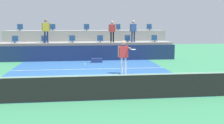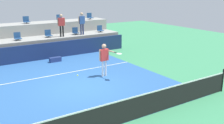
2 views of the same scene
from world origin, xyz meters
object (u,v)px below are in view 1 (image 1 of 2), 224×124
(stadium_chair_lower_left, at_px, (44,40))
(stadium_chair_lower_mid_right, at_px, (100,39))
(tennis_player, at_px, (124,53))
(spectator_in_white, at_px, (112,30))
(stadium_chair_lower_right, at_px, (128,39))
(stadium_chair_upper_center, at_px, (87,28))
(stadium_chair_lower_far_right, at_px, (155,39))
(stadium_chair_lower_mid_left, at_px, (72,39))
(stadium_chair_upper_right, at_px, (118,28))
(spectator_leaning_on_rail, at_px, (133,29))
(equipment_bag, at_px, (97,60))
(spectator_in_grey, at_px, (46,28))
(stadium_chair_upper_far_right, at_px, (149,28))
(tennis_ball, at_px, (85,64))
(stadium_chair_upper_far_left, at_px, (20,28))
(stadium_chair_upper_left, at_px, (53,28))
(stadium_chair_lower_far_left, at_px, (15,40))

(stadium_chair_lower_left, bearing_deg, stadium_chair_lower_mid_right, 0.00)
(tennis_player, relative_size, spectator_in_white, 1.11)
(stadium_chair_lower_right, bearing_deg, stadium_chair_upper_center, 149.99)
(stadium_chair_lower_far_right, bearing_deg, stadium_chair_lower_mid_right, 180.00)
(stadium_chair_lower_mid_left, relative_size, stadium_chair_lower_mid_right, 1.00)
(stadium_chair_lower_far_right, xyz_separation_m, stadium_chair_upper_right, (-2.65, 1.80, 0.85))
(stadium_chair_upper_center, height_order, stadium_chair_upper_right, same)
(tennis_player, distance_m, spectator_leaning_on_rail, 6.43)
(stadium_chair_upper_center, bearing_deg, equipment_bag, -82.02)
(stadium_chair_lower_right, relative_size, spectator_leaning_on_rail, 0.32)
(spectator_in_grey, bearing_deg, stadium_chair_upper_far_right, 14.71)
(stadium_chair_lower_right, xyz_separation_m, spectator_in_grey, (-6.12, -0.38, 0.84))
(equipment_bag, bearing_deg, spectator_leaning_on_rail, 32.54)
(stadium_chair_upper_center, distance_m, tennis_player, 8.54)
(stadium_chair_upper_center, height_order, tennis_ball, stadium_chair_upper_center)
(stadium_chair_lower_mid_right, distance_m, spectator_leaning_on_rail, 2.64)
(stadium_chair_lower_left, xyz_separation_m, tennis_ball, (2.89, -7.47, -0.75))
(stadium_chair_lower_left, distance_m, stadium_chair_upper_far_right, 8.76)
(stadium_chair_lower_mid_left, distance_m, stadium_chair_lower_mid_right, 2.13)
(stadium_chair_upper_far_right, height_order, tennis_ball, stadium_chair_upper_far_right)
(stadium_chair_upper_right, bearing_deg, spectator_in_white, -108.89)
(stadium_chair_upper_center, relative_size, spectator_leaning_on_rail, 0.32)
(stadium_chair_upper_center, bearing_deg, stadium_chair_upper_right, 0.00)
(stadium_chair_lower_mid_left, relative_size, stadium_chair_upper_center, 1.00)
(stadium_chair_upper_far_left, xyz_separation_m, stadium_chair_upper_right, (7.94, 0.00, 0.00))
(stadium_chair_lower_left, xyz_separation_m, tennis_player, (4.97, -6.47, -0.37))
(stadium_chair_lower_right, bearing_deg, stadium_chair_upper_right, 105.73)
(stadium_chair_upper_far_left, distance_m, spectator_in_grey, 3.19)
(stadium_chair_lower_far_right, bearing_deg, spectator_in_grey, -177.34)
(stadium_chair_lower_left, distance_m, tennis_ball, 8.05)
(stadium_chair_upper_far_left, relative_size, spectator_in_white, 0.32)
(stadium_chair_lower_left, bearing_deg, tennis_player, -52.49)
(stadium_chair_lower_far_right, bearing_deg, spectator_in_white, -173.56)
(stadium_chair_lower_mid_right, distance_m, spectator_in_grey, 4.09)
(stadium_chair_lower_mid_left, height_order, stadium_chair_upper_far_right, stadium_chair_upper_far_right)
(equipment_bag, bearing_deg, stadium_chair_upper_left, 129.46)
(stadium_chair_upper_far_right, relative_size, equipment_bag, 0.68)
(stadium_chair_upper_far_left, height_order, tennis_player, stadium_chair_upper_far_left)
(stadium_chair_upper_left, relative_size, tennis_player, 0.29)
(stadium_chair_lower_far_right, xyz_separation_m, spectator_in_grey, (-8.27, -0.38, 0.84))
(stadium_chair_lower_far_left, distance_m, spectator_in_white, 7.24)
(stadium_chair_lower_mid_left, height_order, stadium_chair_lower_right, same)
(stadium_chair_lower_far_left, relative_size, stadium_chair_upper_right, 1.00)
(stadium_chair_lower_mid_left, distance_m, tennis_player, 7.09)
(stadium_chair_lower_right, relative_size, stadium_chair_upper_far_left, 1.00)
(stadium_chair_lower_far_left, distance_m, stadium_chair_lower_right, 8.44)
(stadium_chair_upper_far_right, xyz_separation_m, spectator_in_grey, (-8.32, -2.18, -0.01))
(stadium_chair_lower_far_left, distance_m, stadium_chair_lower_far_right, 10.59)
(stadium_chair_upper_center, xyz_separation_m, spectator_leaning_on_rail, (3.47, -2.18, -0.08))
(stadium_chair_lower_right, height_order, equipment_bag, stadium_chair_lower_right)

